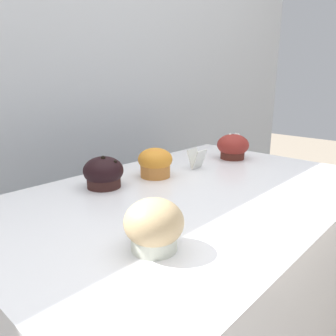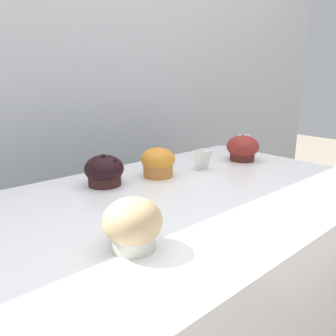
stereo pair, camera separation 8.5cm
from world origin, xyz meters
name	(u,v)px [view 1 (the left image)]	position (x,y,z in m)	size (l,w,h in m)	color
wall_back	(65,151)	(0.00, 0.60, 0.90)	(3.20, 0.10, 1.80)	#B2B7BC
muffin_front_center	(154,226)	(-0.27, -0.13, 0.93)	(0.10, 0.10, 0.09)	silver
muffin_back_left	(155,162)	(0.02, 0.15, 0.93)	(0.10, 0.10, 0.08)	#C57937
muffin_back_right	(233,147)	(0.35, 0.11, 0.93)	(0.11, 0.11, 0.09)	#51221A
muffin_front_left	(104,173)	(-0.13, 0.18, 0.93)	(0.10, 0.10, 0.09)	#381D1A
price_card	(197,159)	(0.17, 0.12, 0.92)	(0.05, 0.04, 0.06)	white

